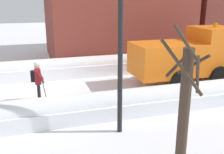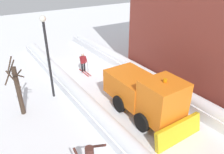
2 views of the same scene
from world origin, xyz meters
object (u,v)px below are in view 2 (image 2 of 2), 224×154
object	(u,v)px
plow_truck	(145,94)
skier	(83,61)
street_lamp	(47,49)
bare_tree_near	(18,89)
traffic_light_pole	(157,46)

from	to	relation	value
plow_truck	skier	size ratio (longest dim) A/B	3.31
skier	street_lamp	distance (m)	5.09
plow_truck	street_lamp	distance (m)	6.88
street_lamp	bare_tree_near	size ratio (longest dim) A/B	1.51
plow_truck	traffic_light_pole	size ratio (longest dim) A/B	1.46
traffic_light_pole	street_lamp	xyz separation A→B (m)	(7.85, -2.01, 0.68)
plow_truck	street_lamp	xyz separation A→B (m)	(4.04, -5.16, 2.10)
skier	plow_truck	bearing A→B (deg)	93.10
plow_truck	traffic_light_pole	distance (m)	5.15
skier	bare_tree_near	size ratio (longest dim) A/B	0.48
street_lamp	bare_tree_near	xyz separation A→B (m)	(2.33, 0.91, -1.81)
skier	traffic_light_pole	xyz separation A→B (m)	(-4.23, 4.49, 1.89)
skier	bare_tree_near	world-z (taller)	bare_tree_near
plow_truck	traffic_light_pole	bearing A→B (deg)	-140.40
plow_truck	skier	world-z (taller)	plow_truck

